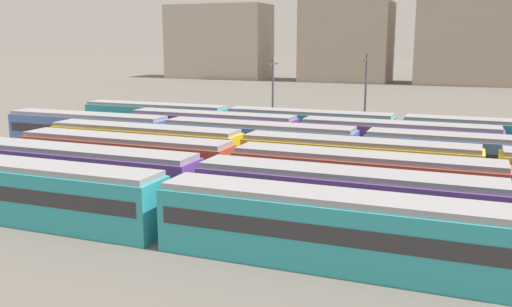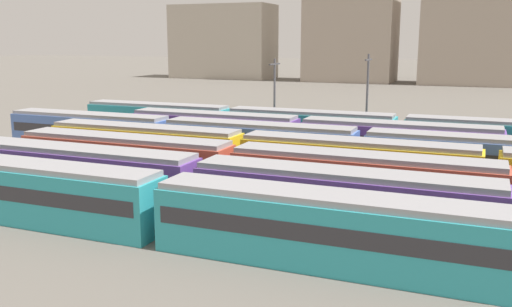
# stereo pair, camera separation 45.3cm
# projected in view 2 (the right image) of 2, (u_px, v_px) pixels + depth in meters

# --- Properties ---
(ground_plane) EXTENTS (600.00, 600.00, 0.00)m
(ground_plane) POSITION_uv_depth(u_px,v_px,m) (142.00, 167.00, 50.05)
(ground_plane) COLOR #666059
(train_track_1) EXTENTS (55.80, 3.06, 3.75)m
(train_track_1) POSITION_uv_depth(u_px,v_px,m) (342.00, 201.00, 32.62)
(train_track_1) COLOR #6B429E
(train_track_1) RESTS_ON ground_plane
(train_track_2) EXTENTS (55.80, 3.06, 3.75)m
(train_track_2) POSITION_uv_depth(u_px,v_px,m) (362.00, 181.00, 37.30)
(train_track_2) COLOR #BC4C38
(train_track_2) RESTS_ON ground_plane
(train_track_3) EXTENTS (55.80, 3.06, 3.75)m
(train_track_3) POSITION_uv_depth(u_px,v_px,m) (356.00, 163.00, 42.58)
(train_track_3) COLOR yellow
(train_track_3) RESTS_ON ground_plane
(train_track_4) EXTENTS (55.80, 3.06, 3.75)m
(train_track_4) POSITION_uv_depth(u_px,v_px,m) (258.00, 143.00, 51.05)
(train_track_4) COLOR #4C70BC
(train_track_4) RESTS_ON ground_plane
(catenary_pole_1) EXTENTS (0.24, 3.20, 9.05)m
(catenary_pole_1) POSITION_uv_depth(u_px,v_px,m) (275.00, 94.00, 64.02)
(catenary_pole_1) COLOR #4C4C51
(catenary_pole_1) RESTS_ON ground_plane
(catenary_pole_3) EXTENTS (0.24, 3.20, 9.67)m
(catenary_pole_3) POSITION_uv_depth(u_px,v_px,m) (367.00, 95.00, 60.04)
(catenary_pole_3) COLOR #4C4C51
(catenary_pole_3) RESTS_ON ground_plane
(distant_building_0) EXTENTS (29.93, 13.78, 21.32)m
(distant_building_0) POSITION_uv_depth(u_px,v_px,m) (223.00, 42.00, 166.32)
(distant_building_0) COLOR #B2A899
(distant_building_0) RESTS_ON ground_plane
(distant_building_2) EXTENTS (29.68, 15.61, 32.10)m
(distant_building_2) POSITION_uv_depth(u_px,v_px,m) (485.00, 20.00, 138.76)
(distant_building_2) COLOR #A89989
(distant_building_2) RESTS_ON ground_plane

